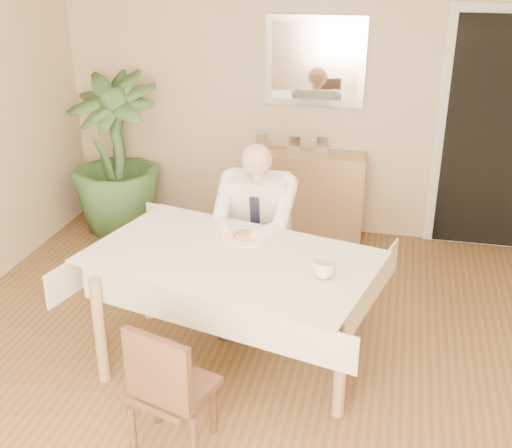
% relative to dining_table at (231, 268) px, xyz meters
% --- Properties ---
extents(room, '(5.00, 5.02, 2.60)m').
position_rel_dining_table_xyz_m(room, '(0.14, -0.29, 0.63)').
color(room, brown).
rests_on(room, ground).
extents(doorway, '(0.96, 0.07, 2.10)m').
position_rel_dining_table_xyz_m(doorway, '(1.69, 2.17, 0.33)').
color(doorway, silver).
rests_on(doorway, ground).
extents(mirror, '(0.86, 0.04, 0.76)m').
position_rel_dining_table_xyz_m(mirror, '(0.16, 2.18, 0.88)').
color(mirror, silver).
rests_on(mirror, room).
extents(dining_table, '(1.95, 1.42, 0.75)m').
position_rel_dining_table_xyz_m(dining_table, '(0.00, 0.00, 0.00)').
color(dining_table, tan).
rests_on(dining_table, ground).
extents(chair_far, '(0.44, 0.44, 0.83)m').
position_rel_dining_table_xyz_m(chair_far, '(-0.00, 0.87, -0.20)').
color(chair_far, '#3F2819').
rests_on(chair_far, ground).
extents(chair_near, '(0.48, 0.49, 0.81)m').
position_rel_dining_table_xyz_m(chair_near, '(-0.10, -0.90, -0.22)').
color(chair_near, '#3F2819').
rests_on(chair_near, ground).
extents(seated_man, '(0.48, 0.72, 1.24)m').
position_rel_dining_table_xyz_m(seated_man, '(0.00, 0.59, 0.02)').
color(seated_man, white).
rests_on(seated_man, ground).
extents(plate, '(0.26, 0.26, 0.02)m').
position_rel_dining_table_xyz_m(plate, '(0.02, 0.24, 0.09)').
color(plate, white).
rests_on(plate, dining_table).
extents(food, '(0.14, 0.14, 0.06)m').
position_rel_dining_table_xyz_m(food, '(0.02, 0.24, 0.11)').
color(food, olive).
rests_on(food, dining_table).
extents(knife, '(0.01, 0.13, 0.01)m').
position_rel_dining_table_xyz_m(knife, '(0.06, 0.18, 0.11)').
color(knife, silver).
rests_on(knife, dining_table).
extents(fork, '(0.01, 0.13, 0.01)m').
position_rel_dining_table_xyz_m(fork, '(-0.02, 0.18, 0.11)').
color(fork, silver).
rests_on(fork, dining_table).
extents(coffee_mug, '(0.16, 0.16, 0.10)m').
position_rel_dining_table_xyz_m(coffee_mug, '(0.58, -0.14, 0.13)').
color(coffee_mug, white).
rests_on(coffee_mug, dining_table).
extents(sideboard, '(1.00, 0.42, 0.78)m').
position_rel_dining_table_xyz_m(sideboard, '(0.16, 2.03, -0.28)').
color(sideboard, tan).
rests_on(sideboard, ground).
extents(photo_frame_left, '(0.10, 0.02, 0.14)m').
position_rel_dining_table_xyz_m(photo_frame_left, '(-0.27, 2.03, 0.18)').
color(photo_frame_left, silver).
rests_on(photo_frame_left, sideboard).
extents(photo_frame_center, '(0.10, 0.02, 0.14)m').
position_rel_dining_table_xyz_m(photo_frame_center, '(0.03, 2.05, 0.18)').
color(photo_frame_center, silver).
rests_on(photo_frame_center, sideboard).
extents(photo_frame_right, '(0.10, 0.02, 0.14)m').
position_rel_dining_table_xyz_m(photo_frame_right, '(0.27, 2.09, 0.18)').
color(photo_frame_right, silver).
rests_on(photo_frame_right, sideboard).
extents(potted_palm, '(0.86, 0.86, 1.45)m').
position_rel_dining_table_xyz_m(potted_palm, '(-1.56, 1.78, 0.05)').
color(potted_palm, '#2E5428').
rests_on(potted_palm, ground).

